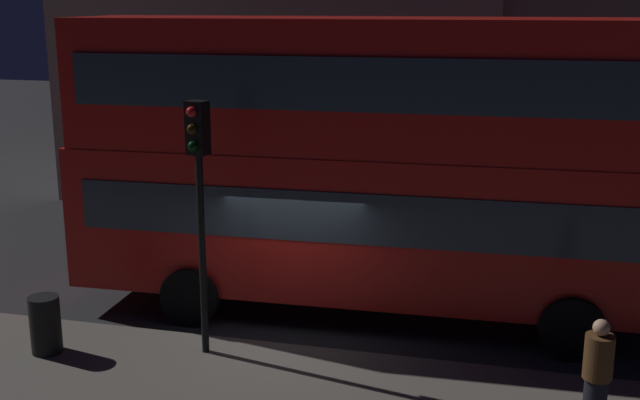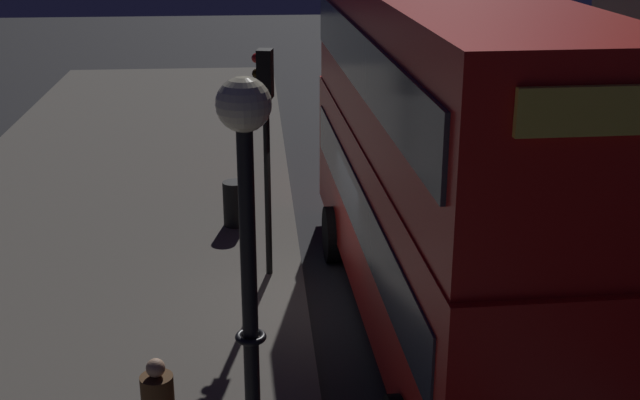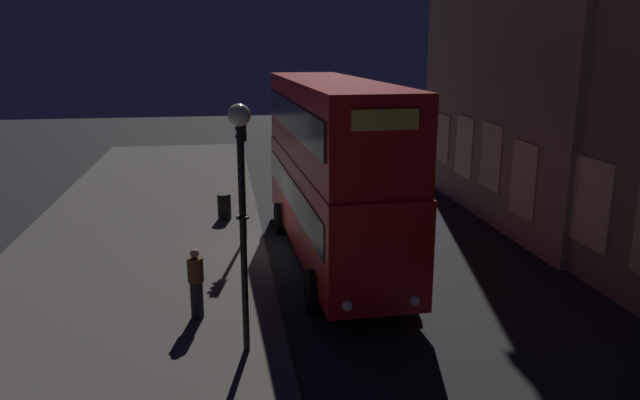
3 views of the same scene
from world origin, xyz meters
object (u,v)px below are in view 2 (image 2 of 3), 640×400
object	(u,v)px
traffic_light_near_kerb	(265,117)
litter_bin	(235,204)
double_decker_bus	(437,151)
street_lamp	(248,259)

from	to	relation	value
traffic_light_near_kerb	litter_bin	xyz separation A→B (m)	(-2.57, -0.66, -2.53)
double_decker_bus	street_lamp	size ratio (longest dim) A/B	2.10
street_lamp	litter_bin	distance (m)	10.97
traffic_light_near_kerb	litter_bin	bearing A→B (deg)	-154.45
street_lamp	double_decker_bus	bearing A→B (deg)	153.25
double_decker_bus	traffic_light_near_kerb	distance (m)	3.40
double_decker_bus	street_lamp	bearing A→B (deg)	-28.50
double_decker_bus	traffic_light_near_kerb	size ratio (longest dim) A/B	2.65
double_decker_bus	traffic_light_near_kerb	bearing A→B (deg)	-131.64
street_lamp	litter_bin	xyz separation A→B (m)	(-10.47, -0.38, -3.26)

